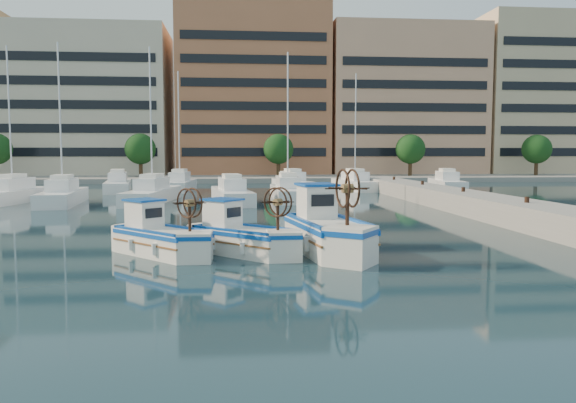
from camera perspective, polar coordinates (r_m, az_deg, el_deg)
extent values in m
plane|color=#1A3644|center=(21.48, -0.67, -5.02)|extent=(300.00, 300.00, 0.00)
cube|color=gray|center=(32.75, 21.39, -0.84)|extent=(3.00, 60.00, 1.20)
cube|color=gray|center=(88.16, -4.24, 2.75)|extent=(180.00, 40.00, 0.60)
cube|color=beige|center=(88.97, -19.45, 9.47)|extent=(23.00, 14.00, 21.00)
cube|color=black|center=(82.22, -20.65, 9.82)|extent=(21.16, 0.12, 18.90)
cube|color=#B26845|center=(86.63, -3.60, 11.20)|extent=(22.00, 14.00, 25.00)
cube|color=black|center=(79.68, -3.44, 11.74)|extent=(20.24, 0.12, 22.50)
cube|color=tan|center=(90.19, 11.40, 9.91)|extent=(23.00, 14.00, 22.00)
cube|color=black|center=(83.53, 12.81, 10.28)|extent=(21.16, 0.12, 19.80)
cube|color=#CBB18B|center=(99.31, 24.41, 9.68)|extent=(22.00, 14.00, 24.00)
cube|color=black|center=(93.31, 26.58, 9.93)|extent=(20.24, 0.12, 21.60)
cylinder|color=#3F2B19|center=(75.62, -14.73, 3.14)|extent=(0.50, 0.50, 3.00)
sphere|color=#1A4A1A|center=(75.58, -14.77, 5.19)|extent=(4.00, 4.00, 4.00)
cylinder|color=#3F2B19|center=(74.83, -0.98, 3.29)|extent=(0.50, 0.50, 3.00)
sphere|color=#1A4A1A|center=(74.80, -0.98, 5.36)|extent=(4.00, 4.00, 4.00)
cylinder|color=#3F2B19|center=(78.30, 12.30, 3.25)|extent=(0.50, 0.50, 3.00)
sphere|color=#1A4A1A|center=(78.26, 12.33, 5.23)|extent=(4.00, 4.00, 4.00)
cylinder|color=#3F2B19|center=(85.49, 23.89, 3.07)|extent=(0.50, 0.50, 3.00)
sphere|color=#1A4A1A|center=(85.46, 23.95, 4.88)|extent=(4.00, 4.00, 4.00)
cube|color=white|center=(46.51, -26.17, 0.50)|extent=(3.54, 8.51, 1.00)
cylinder|color=silver|center=(46.45, -26.43, 7.28)|extent=(0.12, 0.12, 11.00)
cube|color=white|center=(43.58, -21.90, 0.38)|extent=(3.04, 9.02, 1.00)
cylinder|color=silver|center=(43.52, -22.14, 7.62)|extent=(0.12, 0.12, 11.00)
cube|color=white|center=(43.33, -13.61, 0.58)|extent=(3.41, 10.06, 1.00)
cylinder|color=silver|center=(43.27, -13.76, 7.86)|extent=(0.12, 0.12, 11.00)
cube|color=white|center=(42.01, -5.73, 0.56)|extent=(3.39, 9.36, 1.00)
cube|color=white|center=(44.42, -0.03, 0.82)|extent=(2.21, 9.62, 1.00)
cylinder|color=silver|center=(44.36, -0.03, 7.93)|extent=(0.12, 0.12, 11.00)
cube|color=white|center=(56.15, -16.88, 1.48)|extent=(3.55, 9.34, 1.00)
cube|color=white|center=(55.58, -10.93, 1.57)|extent=(2.81, 7.41, 1.00)
cylinder|color=silver|center=(55.53, -11.03, 7.25)|extent=(0.12, 0.12, 11.00)
cube|color=white|center=(55.84, 0.47, 1.68)|extent=(3.63, 9.30, 1.00)
cube|color=white|center=(56.56, 6.81, 1.69)|extent=(3.38, 9.03, 1.00)
cylinder|color=silver|center=(56.51, 6.86, 7.26)|extent=(0.12, 0.12, 11.00)
cube|color=white|center=(58.74, 15.82, 1.65)|extent=(3.62, 9.17, 1.00)
cube|color=white|center=(20.95, -12.66, -4.09)|extent=(3.74, 3.84, 0.94)
cube|color=#0C47A8|center=(20.90, -12.68, -3.13)|extent=(3.85, 3.95, 0.14)
cube|color=#1A84CA|center=(20.91, -12.68, -3.28)|extent=(3.23, 3.32, 0.05)
cube|color=white|center=(21.70, -14.38, -1.26)|extent=(1.51, 1.52, 0.98)
cube|color=#0C47A8|center=(21.65, -14.41, 0.15)|extent=(1.70, 1.71, 0.07)
cylinder|color=#331E14|center=(19.55, -9.95, -1.77)|extent=(0.11, 0.11, 1.04)
cylinder|color=brown|center=(19.49, -9.97, -0.15)|extent=(0.38, 0.38, 0.25)
torus|color=#331E14|center=(19.41, -10.28, -0.18)|extent=(0.76, 0.81, 1.05)
torus|color=#331E14|center=(19.57, -9.67, -0.13)|extent=(0.76, 0.81, 1.05)
cube|color=white|center=(20.71, -4.52, -4.09)|extent=(3.85, 3.76, 0.94)
cube|color=#0C47A8|center=(20.65, -4.53, -3.11)|extent=(3.97, 3.87, 0.14)
cube|color=#1A84CA|center=(20.66, -4.53, -3.26)|extent=(3.33, 3.24, 0.05)
cube|color=white|center=(21.31, -6.68, -1.23)|extent=(1.53, 1.52, 0.99)
cube|color=#0C47A8|center=(21.26, -6.69, 0.21)|extent=(1.72, 1.71, 0.07)
cylinder|color=#331E14|center=(19.52, -1.04, -1.69)|extent=(0.11, 0.11, 1.04)
cylinder|color=brown|center=(19.47, -1.04, -0.06)|extent=(0.38, 0.38, 0.25)
torus|color=#331E14|center=(19.36, -1.29, -0.09)|extent=(0.81, 0.77, 1.05)
torus|color=#331E14|center=(19.57, -0.79, -0.03)|extent=(0.81, 0.77, 1.05)
cube|color=white|center=(20.96, 4.04, -3.64)|extent=(2.77, 5.01, 1.18)
cube|color=#0C47A8|center=(20.90, 4.05, -2.42)|extent=(2.86, 5.16, 0.18)
cube|color=#1A84CA|center=(20.91, 4.05, -2.61)|extent=(2.26, 4.46, 0.07)
cube|color=white|center=(22.10, 2.93, -0.02)|extent=(1.46, 1.65, 1.24)
cube|color=#0C47A8|center=(22.05, 2.94, 1.73)|extent=(1.66, 1.84, 0.09)
cylinder|color=#331E14|center=(18.91, 6.05, -0.78)|extent=(0.14, 0.14, 1.31)
cylinder|color=brown|center=(18.85, 6.07, 1.33)|extent=(0.41, 0.37, 0.32)
torus|color=#331E14|center=(18.79, 5.58, 1.32)|extent=(0.29, 1.32, 1.32)
torus|color=#331E14|center=(18.91, 6.54, 1.34)|extent=(0.29, 1.32, 1.32)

